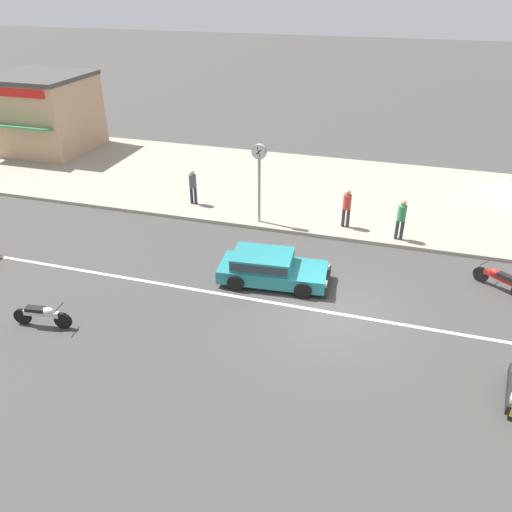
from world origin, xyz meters
TOP-DOWN VIEW (x-y plane):
  - ground_plane at (0.00, 0.00)m, footprint 160.00×160.00m
  - lane_centre_stripe at (0.00, 0.00)m, footprint 50.40×0.14m
  - kerb_strip at (0.00, 10.09)m, footprint 68.00×10.00m
  - hatchback_teal_0 at (-2.36, 1.26)m, footprint 4.00×2.00m
  - motorcycle_0 at (5.42, 2.99)m, footprint 1.66×1.26m
  - motorcycle_1 at (-8.42, -3.24)m, footprint 1.91×0.56m
  - street_clock at (-4.00, 5.61)m, footprint 0.61×0.22m
  - pedestrian_near_clock at (-7.47, 6.58)m, footprint 0.34×0.34m
  - pedestrian_by_shop at (1.91, 5.61)m, footprint 0.34×0.34m
  - pedestrian_far_end at (-0.33, 6.15)m, footprint 0.34×0.34m
  - shopfront_mid_block at (-19.20, 11.90)m, footprint 5.35×5.65m

SIDE VIEW (x-z plane):
  - ground_plane at x=0.00m, z-range 0.00..0.00m
  - lane_centre_stripe at x=0.00m, z-range 0.00..0.01m
  - kerb_strip at x=0.00m, z-range 0.00..0.15m
  - motorcycle_1 at x=-8.42m, z-range 0.03..0.82m
  - motorcycle_0 at x=5.42m, z-range 0.03..0.82m
  - hatchback_teal_0 at x=-2.36m, z-range 0.04..1.14m
  - pedestrian_near_clock at x=-7.47m, z-range 0.29..1.94m
  - pedestrian_far_end at x=-0.33m, z-range 0.29..1.98m
  - pedestrian_by_shop at x=1.91m, z-range 0.30..2.01m
  - shopfront_mid_block at x=-19.20m, z-range 0.16..4.52m
  - street_clock at x=-4.00m, z-range 0.97..4.41m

